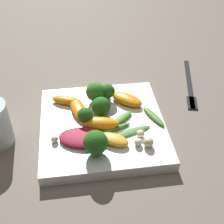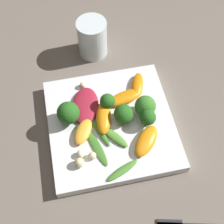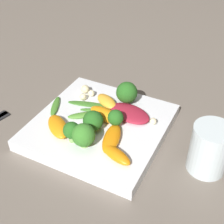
% 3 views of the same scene
% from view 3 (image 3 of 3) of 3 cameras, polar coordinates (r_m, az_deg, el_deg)
% --- Properties ---
extents(ground_plane, '(2.40, 2.40, 0.00)m').
position_cam_3_polar(ground_plane, '(0.61, -2.19, -3.53)').
color(ground_plane, '#6B6056').
extents(plate, '(0.24, 0.24, 0.02)m').
position_cam_3_polar(plate, '(0.60, -2.22, -2.70)').
color(plate, white).
rests_on(plate, ground_plane).
extents(drinking_glass, '(0.07, 0.07, 0.09)m').
position_cam_3_polar(drinking_glass, '(0.53, 17.35, -6.65)').
color(drinking_glass, silver).
rests_on(drinking_glass, ground_plane).
extents(radicchio_leaf_0, '(0.07, 0.10, 0.01)m').
position_cam_3_polar(radicchio_leaf_0, '(0.61, 3.22, -0.21)').
color(radicchio_leaf_0, maroon).
rests_on(radicchio_leaf_0, plate).
extents(orange_segment_0, '(0.05, 0.06, 0.02)m').
position_cam_3_polar(orange_segment_0, '(0.63, -0.98, 1.97)').
color(orange_segment_0, '#FCAD33').
rests_on(orange_segment_0, plate).
extents(orange_segment_1, '(0.08, 0.05, 0.01)m').
position_cam_3_polar(orange_segment_1, '(0.55, -0.06, -4.84)').
color(orange_segment_1, orange).
rests_on(orange_segment_1, plate).
extents(orange_segment_2, '(0.04, 0.08, 0.02)m').
position_cam_3_polar(orange_segment_2, '(0.59, -1.12, -0.53)').
color(orange_segment_2, orange).
rests_on(orange_segment_2, plate).
extents(orange_segment_3, '(0.07, 0.07, 0.02)m').
position_cam_3_polar(orange_segment_3, '(0.58, -9.86, -2.61)').
color(orange_segment_3, orange).
rests_on(orange_segment_3, plate).
extents(orange_segment_4, '(0.04, 0.07, 0.02)m').
position_cam_3_polar(orange_segment_4, '(0.52, 0.74, -7.77)').
color(orange_segment_4, orange).
rests_on(orange_segment_4, plate).
extents(broccoli_floret_0, '(0.03, 0.03, 0.04)m').
position_cam_3_polar(broccoli_floret_0, '(0.54, -7.40, -3.43)').
color(broccoli_floret_0, '#84AD5B').
rests_on(broccoli_floret_0, plate).
extents(broccoli_floret_1, '(0.04, 0.04, 0.05)m').
position_cam_3_polar(broccoli_floret_1, '(0.63, 2.72, 3.54)').
color(broccoli_floret_1, '#84AD5B').
rests_on(broccoli_floret_1, plate).
extents(broccoli_floret_2, '(0.03, 0.03, 0.04)m').
position_cam_3_polar(broccoli_floret_2, '(0.57, 0.77, -1.00)').
color(broccoli_floret_2, '#7A9E51').
rests_on(broccoli_floret_2, plate).
extents(broccoli_floret_3, '(0.04, 0.04, 0.05)m').
position_cam_3_polar(broccoli_floret_3, '(0.53, -5.20, -4.27)').
color(broccoli_floret_3, '#84AD5B').
rests_on(broccoli_floret_3, plate).
extents(broccoli_floret_4, '(0.04, 0.04, 0.04)m').
position_cam_3_polar(broccoli_floret_4, '(0.57, -3.79, -1.53)').
color(broccoli_floret_4, '#84AD5B').
rests_on(broccoli_floret_4, plate).
extents(arugula_sprig_0, '(0.05, 0.06, 0.01)m').
position_cam_3_polar(arugula_sprig_0, '(0.61, -5.10, -0.50)').
color(arugula_sprig_0, '#518E33').
rests_on(arugula_sprig_0, plate).
extents(arugula_sprig_1, '(0.04, 0.09, 0.00)m').
position_cam_3_polar(arugula_sprig_1, '(0.64, -4.36, 1.43)').
color(arugula_sprig_1, '#3D7528').
rests_on(arugula_sprig_1, plate).
extents(arugula_sprig_2, '(0.04, 0.08, 0.01)m').
position_cam_3_polar(arugula_sprig_2, '(0.62, -2.38, 0.20)').
color(arugula_sprig_2, '#3D7528').
rests_on(arugula_sprig_2, plate).
extents(arugula_sprig_3, '(0.07, 0.04, 0.01)m').
position_cam_3_polar(arugula_sprig_3, '(0.64, -10.50, 0.92)').
color(arugula_sprig_3, '#47842D').
rests_on(arugula_sprig_3, plate).
extents(macadamia_nut_0, '(0.02, 0.02, 0.02)m').
position_cam_3_polar(macadamia_nut_0, '(0.67, -4.91, 4.18)').
color(macadamia_nut_0, beige).
rests_on(macadamia_nut_0, plate).
extents(macadamia_nut_1, '(0.01, 0.01, 0.01)m').
position_cam_3_polar(macadamia_nut_1, '(0.59, 7.53, -1.70)').
color(macadamia_nut_1, beige).
rests_on(macadamia_nut_1, plate).
extents(macadamia_nut_2, '(0.01, 0.01, 0.01)m').
position_cam_3_polar(macadamia_nut_2, '(0.65, -5.32, 2.75)').
color(macadamia_nut_2, beige).
rests_on(macadamia_nut_2, plate).
extents(macadamia_nut_3, '(0.01, 0.01, 0.01)m').
position_cam_3_polar(macadamia_nut_3, '(0.66, -3.79, 3.45)').
color(macadamia_nut_3, beige).
rests_on(macadamia_nut_3, plate).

